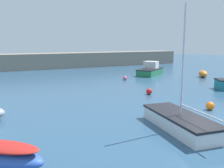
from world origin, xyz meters
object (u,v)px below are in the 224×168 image
(rowboat_with_red_cover, at_px, (3,156))
(fishing_dinghy_green, at_px, (203,74))
(mooring_buoy_orange, at_px, (210,106))
(mooring_buoy_pink, at_px, (125,78))
(sailboat_tall_mast, at_px, (180,122))
(motorboat_with_cabin, at_px, (150,70))
(mooring_buoy_red, at_px, (149,91))

(rowboat_with_red_cover, bearing_deg, fishing_dinghy_green, -108.60)
(mooring_buoy_orange, relative_size, mooring_buoy_pink, 1.15)
(sailboat_tall_mast, height_order, mooring_buoy_pink, sailboat_tall_mast)
(mooring_buoy_orange, bearing_deg, motorboat_with_cabin, 67.42)
(motorboat_with_cabin, xyz_separation_m, mooring_buoy_red, (-7.65, -10.57, -0.38))
(fishing_dinghy_green, xyz_separation_m, mooring_buoy_pink, (-10.28, 2.44, -0.19))
(mooring_buoy_red, bearing_deg, mooring_buoy_orange, -82.89)
(fishing_dinghy_green, distance_m, mooring_buoy_orange, 16.57)
(sailboat_tall_mast, bearing_deg, mooring_buoy_pink, -11.61)
(fishing_dinghy_green, relative_size, mooring_buoy_orange, 4.08)
(motorboat_with_cabin, xyz_separation_m, mooring_buoy_orange, (-6.90, -16.60, -0.36))
(motorboat_with_cabin, relative_size, fishing_dinghy_green, 2.32)
(sailboat_tall_mast, xyz_separation_m, fishing_dinghy_green, (16.17, 13.68, 0.02))
(sailboat_tall_mast, xyz_separation_m, mooring_buoy_pink, (5.90, 16.13, -0.18))
(mooring_buoy_red, bearing_deg, motorboat_with_cabin, 54.09)
(rowboat_with_red_cover, distance_m, fishing_dinghy_green, 28.40)
(mooring_buoy_orange, distance_m, mooring_buoy_red, 6.08)
(fishing_dinghy_green, xyz_separation_m, mooring_buoy_orange, (-11.74, -11.70, -0.16))
(fishing_dinghy_green, height_order, mooring_buoy_red, fishing_dinghy_green)
(mooring_buoy_pink, bearing_deg, mooring_buoy_red, -105.29)
(motorboat_with_cabin, bearing_deg, rowboat_with_red_cover, 9.12)
(sailboat_tall_mast, height_order, motorboat_with_cabin, sailboat_tall_mast)
(fishing_dinghy_green, distance_m, mooring_buoy_pink, 10.56)
(sailboat_tall_mast, bearing_deg, mooring_buoy_orange, -57.36)
(mooring_buoy_red, bearing_deg, mooring_buoy_pink, 74.71)
(motorboat_with_cabin, distance_m, mooring_buoy_orange, 17.98)
(rowboat_with_red_cover, xyz_separation_m, mooring_buoy_red, (12.28, 8.23, -0.21))
(motorboat_with_cabin, bearing_deg, sailboat_tall_mast, 24.42)
(rowboat_with_red_cover, height_order, fishing_dinghy_green, rowboat_with_red_cover)
(mooring_buoy_pink, bearing_deg, rowboat_with_red_cover, -131.57)
(rowboat_with_red_cover, bearing_deg, motorboat_with_cabin, -94.57)
(rowboat_with_red_cover, xyz_separation_m, mooring_buoy_orange, (13.03, 2.20, -0.19))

